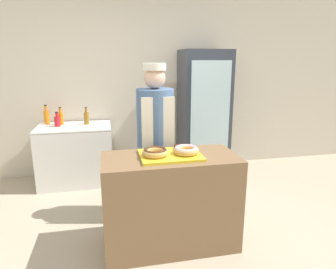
% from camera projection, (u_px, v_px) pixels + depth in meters
% --- Properties ---
extents(ground_plane, '(14.00, 14.00, 0.00)m').
position_uv_depth(ground_plane, '(170.00, 243.00, 2.92)').
color(ground_plane, '#B7A88E').
extents(wall_back, '(8.00, 0.06, 2.70)m').
position_uv_depth(wall_back, '(141.00, 85.00, 4.61)').
color(wall_back, beige).
rests_on(wall_back, ground_plane).
extents(display_counter, '(1.23, 0.59, 0.89)m').
position_uv_depth(display_counter, '(170.00, 201.00, 2.81)').
color(display_counter, brown).
rests_on(display_counter, ground_plane).
extents(serving_tray, '(0.55, 0.42, 0.02)m').
position_uv_depth(serving_tray, '(170.00, 155.00, 2.70)').
color(serving_tray, yellow).
rests_on(serving_tray, display_counter).
extents(donut_chocolate_glaze, '(0.23, 0.23, 0.07)m').
position_uv_depth(donut_chocolate_glaze, '(155.00, 152.00, 2.64)').
color(donut_chocolate_glaze, tan).
rests_on(donut_chocolate_glaze, serving_tray).
extents(donut_light_glaze, '(0.23, 0.23, 0.07)m').
position_uv_depth(donut_light_glaze, '(186.00, 150.00, 2.70)').
color(donut_light_glaze, tan).
rests_on(donut_light_glaze, serving_tray).
extents(brownie_back_left, '(0.08, 0.08, 0.03)m').
position_uv_depth(brownie_back_left, '(155.00, 148.00, 2.81)').
color(brownie_back_left, '#382111').
rests_on(brownie_back_left, serving_tray).
extents(brownie_back_right, '(0.08, 0.08, 0.03)m').
position_uv_depth(brownie_back_right, '(179.00, 147.00, 2.85)').
color(brownie_back_right, '#382111').
rests_on(brownie_back_right, serving_tray).
extents(baker_person, '(0.40, 0.40, 1.70)m').
position_uv_depth(baker_person, '(156.00, 140.00, 3.25)').
color(baker_person, '#4C4C51').
rests_on(baker_person, ground_plane).
extents(beverage_fridge, '(0.70, 0.59, 1.87)m').
position_uv_depth(beverage_fridge, '(204.00, 114.00, 4.51)').
color(beverage_fridge, '#333842').
rests_on(beverage_fridge, ground_plane).
extents(chest_freezer, '(1.01, 0.67, 0.83)m').
position_uv_depth(chest_freezer, '(76.00, 154.00, 4.27)').
color(chest_freezer, white).
rests_on(chest_freezer, ground_plane).
extents(bottle_orange, '(0.07, 0.07, 0.25)m').
position_uv_depth(bottle_orange, '(61.00, 118.00, 4.24)').
color(bottle_orange, orange).
rests_on(bottle_orange, chest_freezer).
extents(bottle_amber, '(0.07, 0.07, 0.24)m').
position_uv_depth(bottle_amber, '(86.00, 118.00, 4.27)').
color(bottle_amber, '#99661E').
rests_on(bottle_amber, chest_freezer).
extents(bottle_orange_b, '(0.08, 0.08, 0.28)m').
position_uv_depth(bottle_orange_b, '(47.00, 117.00, 4.27)').
color(bottle_orange_b, orange).
rests_on(bottle_orange_b, chest_freezer).
extents(bottle_red, '(0.08, 0.08, 0.20)m').
position_uv_depth(bottle_red, '(57.00, 121.00, 4.13)').
color(bottle_red, red).
rests_on(bottle_red, chest_freezer).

